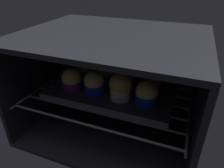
{
  "coord_description": "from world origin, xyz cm",
  "views": [
    {
      "loc": [
        23.23,
        -37.24,
        52.37
      ],
      "look_at": [
        0.0,
        21.75,
        17.56
      ],
      "focal_mm": 32.82,
      "sensor_mm": 36.0,
      "label": 1
    }
  ],
  "objects_px": {
    "muffin_row0_col2": "(120,87)",
    "muffin_row0_col0": "(72,80)",
    "muffin_row1_col0": "(85,70)",
    "muffin_row1_col2": "(127,77)",
    "baking_tray": "(112,91)",
    "muffin_row0_col1": "(94,84)",
    "muffin_row0_col3": "(147,94)",
    "muffin_row1_col3": "(153,81)",
    "muffin_row1_col1": "(106,73)"
  },
  "relations": [
    {
      "from": "muffin_row0_col2",
      "to": "muffin_row0_col0",
      "type": "bearing_deg",
      "value": -178.25
    },
    {
      "from": "muffin_row1_col0",
      "to": "muffin_row1_col2",
      "type": "height_order",
      "value": "muffin_row1_col2"
    },
    {
      "from": "baking_tray",
      "to": "muffin_row1_col0",
      "type": "distance_m",
      "value": 0.15
    },
    {
      "from": "baking_tray",
      "to": "muffin_row0_col0",
      "type": "height_order",
      "value": "muffin_row0_col0"
    },
    {
      "from": "muffin_row0_col0",
      "to": "muffin_row0_col1",
      "type": "distance_m",
      "value": 0.09
    },
    {
      "from": "muffin_row0_col3",
      "to": "muffin_row1_col3",
      "type": "xyz_separation_m",
      "value": [
        0.0,
        0.09,
        0.0
      ]
    },
    {
      "from": "muffin_row0_col0",
      "to": "muffin_row1_col0",
      "type": "height_order",
      "value": "same"
    },
    {
      "from": "muffin_row0_col1",
      "to": "muffin_row1_col3",
      "type": "bearing_deg",
      "value": 26.09
    },
    {
      "from": "muffin_row0_col0",
      "to": "muffin_row0_col2",
      "type": "bearing_deg",
      "value": 1.75
    },
    {
      "from": "muffin_row0_col1",
      "to": "muffin_row1_col1",
      "type": "bearing_deg",
      "value": 87.05
    },
    {
      "from": "muffin_row0_col2",
      "to": "baking_tray",
      "type": "bearing_deg",
      "value": 138.3
    },
    {
      "from": "baking_tray",
      "to": "muffin_row0_col2",
      "type": "height_order",
      "value": "muffin_row0_col2"
    },
    {
      "from": "muffin_row0_col1",
      "to": "muffin_row0_col3",
      "type": "distance_m",
      "value": 0.18
    },
    {
      "from": "muffin_row0_col0",
      "to": "muffin_row1_col3",
      "type": "distance_m",
      "value": 0.28
    },
    {
      "from": "muffin_row1_col2",
      "to": "muffin_row1_col0",
      "type": "bearing_deg",
      "value": 178.44
    },
    {
      "from": "muffin_row0_col3",
      "to": "muffin_row1_col1",
      "type": "bearing_deg",
      "value": 151.83
    },
    {
      "from": "muffin_row0_col1",
      "to": "muffin_row1_col1",
      "type": "xyz_separation_m",
      "value": [
        0.0,
        0.09,
        -0.0
      ]
    },
    {
      "from": "muffin_row1_col3",
      "to": "muffin_row1_col1",
      "type": "bearing_deg",
      "value": 178.27
    },
    {
      "from": "muffin_row0_col3",
      "to": "muffin_row0_col1",
      "type": "bearing_deg",
      "value": 179.95
    },
    {
      "from": "muffin_row0_col1",
      "to": "muffin_row0_col2",
      "type": "bearing_deg",
      "value": 3.76
    },
    {
      "from": "baking_tray",
      "to": "muffin_row1_col3",
      "type": "xyz_separation_m",
      "value": [
        0.13,
        0.04,
        0.04
      ]
    },
    {
      "from": "muffin_row1_col2",
      "to": "muffin_row0_col1",
      "type": "bearing_deg",
      "value": -135.5
    },
    {
      "from": "muffin_row0_col0",
      "to": "muffin_row0_col2",
      "type": "height_order",
      "value": "muffin_row0_col2"
    },
    {
      "from": "muffin_row0_col0",
      "to": "muffin_row1_col3",
      "type": "height_order",
      "value": "muffin_row1_col3"
    },
    {
      "from": "baking_tray",
      "to": "muffin_row0_col2",
      "type": "relative_size",
      "value": 4.76
    },
    {
      "from": "muffin_row0_col0",
      "to": "muffin_row1_col0",
      "type": "bearing_deg",
      "value": 88.67
    },
    {
      "from": "muffin_row1_col1",
      "to": "muffin_row1_col0",
      "type": "bearing_deg",
      "value": -178.48
    },
    {
      "from": "muffin_row0_col1",
      "to": "muffin_row1_col2",
      "type": "relative_size",
      "value": 1.0
    },
    {
      "from": "baking_tray",
      "to": "muffin_row1_col0",
      "type": "bearing_deg",
      "value": 161.18
    },
    {
      "from": "baking_tray",
      "to": "muffin_row1_col2",
      "type": "xyz_separation_m",
      "value": [
        0.04,
        0.04,
        0.04
      ]
    },
    {
      "from": "muffin_row1_col1",
      "to": "baking_tray",
      "type": "bearing_deg",
      "value": -48.38
    },
    {
      "from": "muffin_row1_col0",
      "to": "muffin_row1_col2",
      "type": "xyz_separation_m",
      "value": [
        0.17,
        -0.0,
        0.0
      ]
    },
    {
      "from": "muffin_row0_col2",
      "to": "muffin_row1_col0",
      "type": "bearing_deg",
      "value": 154.3
    },
    {
      "from": "muffin_row0_col2",
      "to": "muffin_row0_col1",
      "type": "bearing_deg",
      "value": -176.24
    },
    {
      "from": "muffin_row1_col0",
      "to": "muffin_row1_col1",
      "type": "relative_size",
      "value": 0.98
    },
    {
      "from": "muffin_row0_col0",
      "to": "muffin_row1_col2",
      "type": "bearing_deg",
      "value": 26.14
    },
    {
      "from": "muffin_row0_col1",
      "to": "muffin_row0_col2",
      "type": "xyz_separation_m",
      "value": [
        0.09,
        0.01,
        0.0
      ]
    },
    {
      "from": "muffin_row0_col2",
      "to": "muffin_row0_col3",
      "type": "bearing_deg",
      "value": -4.03
    },
    {
      "from": "muffin_row1_col3",
      "to": "muffin_row0_col3",
      "type": "bearing_deg",
      "value": -90.26
    },
    {
      "from": "muffin_row0_col1",
      "to": "muffin_row1_col0",
      "type": "xyz_separation_m",
      "value": [
        -0.09,
        0.09,
        -0.0
      ]
    },
    {
      "from": "muffin_row0_col3",
      "to": "muffin_row1_col1",
      "type": "relative_size",
      "value": 1.02
    },
    {
      "from": "muffin_row0_col2",
      "to": "muffin_row1_col1",
      "type": "xyz_separation_m",
      "value": [
        -0.09,
        0.09,
        -0.01
      ]
    },
    {
      "from": "muffin_row0_col0",
      "to": "muffin_row1_col3",
      "type": "relative_size",
      "value": 0.95
    },
    {
      "from": "muffin_row0_col0",
      "to": "muffin_row1_col0",
      "type": "distance_m",
      "value": 0.09
    },
    {
      "from": "baking_tray",
      "to": "muffin_row0_col1",
      "type": "bearing_deg",
      "value": -135.35
    },
    {
      "from": "muffin_row0_col1",
      "to": "muffin_row1_col0",
      "type": "bearing_deg",
      "value": 132.97
    },
    {
      "from": "muffin_row0_col1",
      "to": "muffin_row1_col3",
      "type": "distance_m",
      "value": 0.2
    },
    {
      "from": "muffin_row0_col0",
      "to": "muffin_row0_col1",
      "type": "bearing_deg",
      "value": -0.39
    },
    {
      "from": "muffin_row0_col3",
      "to": "muffin_row0_col2",
      "type": "bearing_deg",
      "value": 175.97
    },
    {
      "from": "muffin_row0_col3",
      "to": "muffin_row1_col1",
      "type": "xyz_separation_m",
      "value": [
        -0.18,
        0.09,
        -0.0
      ]
    }
  ]
}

